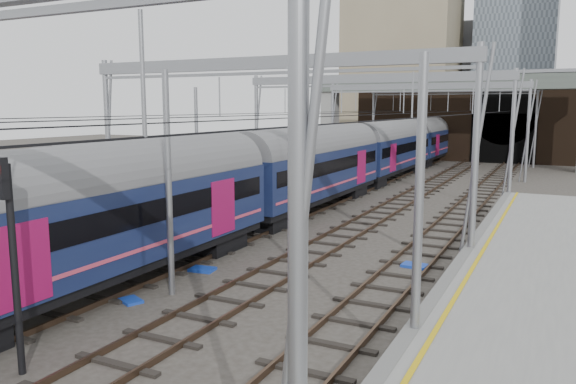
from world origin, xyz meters
The scene contains 12 objects.
ground centered at (0.00, 0.00, 0.00)m, with size 160.00×160.00×0.00m, color #38332D.
tracks centered at (0.00, 15.00, 0.02)m, with size 14.40×80.00×0.22m.
overhead_line centered at (0.00, 21.49, 6.57)m, with size 16.80×80.00×8.00m.
retaining_wall centered at (1.40, 51.93, 4.33)m, with size 28.00×2.75×9.00m.
overbridge centered at (0.00, 46.00, 7.27)m, with size 28.00×3.00×9.25m.
city_skyline centered at (2.73, 70.48, 17.09)m, with size 37.50×27.50×60.00m.
train_main centered at (-2.00, 25.64, 2.48)m, with size 2.79×64.40×4.80m.
train_second centered at (-6.00, 17.24, 2.38)m, with size 2.64×30.51×4.59m.
signal_near_centre centered at (0.37, -3.87, 3.06)m, with size 0.34×0.47×4.86m.
equip_cover_a centered at (-0.63, 4.56, 0.05)m, with size 0.89×0.63×0.10m, color #183CB5.
equip_cover_b centered at (-0.68, 0.86, 0.04)m, with size 0.74×0.52×0.09m, color #183CB5.
equip_cover_c centered at (6.17, 8.47, 0.05)m, with size 0.91×0.64×0.11m, color #183CB5.
Camera 1 is at (10.90, -11.72, 5.89)m, focal length 35.00 mm.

